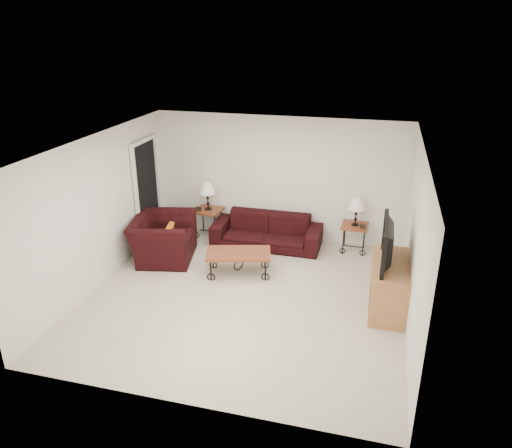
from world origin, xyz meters
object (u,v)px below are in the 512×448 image
at_px(side_table_right, 354,238).
at_px(tv_stand, 389,286).
at_px(television, 393,243).
at_px(side_table_left, 209,222).
at_px(coffee_table, 239,263).
at_px(lamp_right, 356,212).
at_px(lamp_left, 208,196).
at_px(backpack, 313,245).
at_px(armchair, 163,238).
at_px(sofa, 267,231).

xyz_separation_m(side_table_right, tv_stand, (0.66, -1.94, 0.11)).
bearing_deg(television, side_table_left, -118.20).
xyz_separation_m(coffee_table, television, (2.54, -0.47, 0.89)).
bearing_deg(coffee_table, side_table_right, 37.90).
bearing_deg(lamp_right, lamp_left, 180.00).
distance_m(television, backpack, 2.22).
distance_m(side_table_left, side_table_right, 2.98).
height_order(coffee_table, television, television).
distance_m(lamp_right, television, 2.06).
bearing_deg(backpack, armchair, 173.47).
height_order(lamp_right, tv_stand, lamp_right).
height_order(sofa, side_table_right, sofa).
xyz_separation_m(lamp_right, coffee_table, (-1.89, -1.47, -0.61)).
xyz_separation_m(side_table_left, side_table_right, (2.98, 0.00, -0.02)).
bearing_deg(armchair, sofa, -71.18).
relative_size(sofa, backpack, 4.82).
xyz_separation_m(sofa, lamp_left, (-1.28, 0.18, 0.56)).
relative_size(lamp_left, backpack, 1.30).
xyz_separation_m(side_table_right, coffee_table, (-1.89, -1.47, -0.06)).
bearing_deg(lamp_right, tv_stand, -71.17).
xyz_separation_m(side_table_left, coffee_table, (1.08, -1.47, -0.08)).
relative_size(side_table_right, lamp_left, 0.94).
relative_size(television, backpack, 2.58).
distance_m(side_table_left, lamp_right, 3.02).
distance_m(armchair, tv_stand, 4.17).
xyz_separation_m(lamp_left, tv_stand, (3.64, -1.94, -0.49)).
distance_m(lamp_right, tv_stand, 2.10).
distance_m(armchair, television, 4.21).
relative_size(side_table_left, tv_stand, 0.45).
bearing_deg(lamp_left, tv_stand, -28.07).
distance_m(sofa, backpack, 1.00).
xyz_separation_m(armchair, television, (4.08, -0.73, 0.70)).
height_order(side_table_left, coffee_table, side_table_left).
xyz_separation_m(coffee_table, tv_stand, (2.56, -0.47, 0.17)).
relative_size(coffee_table, television, 0.98).
height_order(armchair, television, television).
bearing_deg(coffee_table, sofa, 81.37).
xyz_separation_m(sofa, coffee_table, (-0.20, -1.29, -0.10)).
bearing_deg(side_table_left, sofa, -8.00).
relative_size(sofa, lamp_right, 3.93).
height_order(lamp_left, armchair, lamp_left).
relative_size(side_table_left, backpack, 1.30).
bearing_deg(tv_stand, lamp_left, 151.93).
height_order(side_table_left, lamp_right, lamp_right).
bearing_deg(sofa, tv_stand, -36.75).
relative_size(lamp_left, tv_stand, 0.45).
distance_m(lamp_left, backpack, 2.38).
relative_size(lamp_left, television, 0.51).
distance_m(side_table_left, lamp_left, 0.58).
distance_m(sofa, side_table_left, 1.29).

